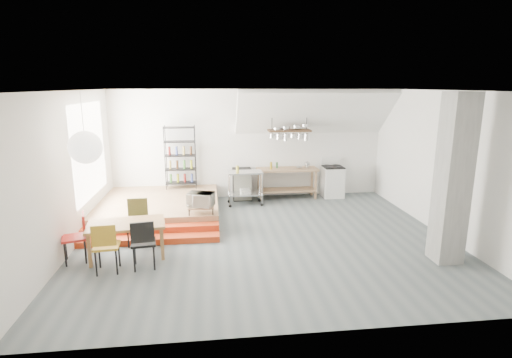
{
  "coord_description": "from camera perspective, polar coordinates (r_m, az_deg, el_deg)",
  "views": [
    {
      "loc": [
        -1.16,
        -8.21,
        3.3
      ],
      "look_at": [
        -0.11,
        0.8,
        1.17
      ],
      "focal_mm": 28.0,
      "sensor_mm": 36.0,
      "label": 1
    }
  ],
  "objects": [
    {
      "name": "dining_table",
      "position": [
        8.22,
        -18.03,
        -6.49
      ],
      "size": [
        1.56,
        1.02,
        0.69
      ],
      "rotation": [
        0.0,
        0.0,
        0.14
      ],
      "color": "brown",
      "rests_on": "ground"
    },
    {
      "name": "floor",
      "position": [
        8.92,
        1.29,
        -8.48
      ],
      "size": [
        8.0,
        8.0,
        0.0
      ],
      "primitive_type": "plane",
      "color": "#535D60",
      "rests_on": "ground"
    },
    {
      "name": "window_pane",
      "position": [
        10.22,
        -22.66,
        3.77
      ],
      "size": [
        0.02,
        2.5,
        2.2
      ],
      "primitive_type": "cube",
      "color": "white",
      "rests_on": "wall_left"
    },
    {
      "name": "wall_right",
      "position": [
        9.85,
        25.08,
        2.03
      ],
      "size": [
        0.04,
        7.0,
        3.2
      ],
      "primitive_type": "cube",
      "color": "silver",
      "rests_on": "ground"
    },
    {
      "name": "chair_black",
      "position": [
        7.6,
        -15.83,
        -8.4
      ],
      "size": [
        0.49,
        0.49,
        0.95
      ],
      "rotation": [
        0.0,
        0.0,
        3.28
      ],
      "color": "black",
      "rests_on": "ground"
    },
    {
      "name": "step_lower",
      "position": [
        8.97,
        -14.96,
        -8.37
      ],
      "size": [
        3.0,
        0.35,
        0.13
      ],
      "primitive_type": "cube",
      "color": "#C13A16",
      "rests_on": "ground"
    },
    {
      "name": "platform",
      "position": [
        10.75,
        -13.57,
        -3.91
      ],
      "size": [
        3.0,
        3.0,
        0.4
      ],
      "primitive_type": "cube",
      "color": "#926949",
      "rests_on": "ground"
    },
    {
      "name": "ceiling",
      "position": [
        8.29,
        1.4,
        12.54
      ],
      "size": [
        8.0,
        7.0,
        0.02
      ],
      "primitive_type": "cube",
      "color": "white",
      "rests_on": "wall_back"
    },
    {
      "name": "stove",
      "position": [
        12.27,
        10.87,
        -0.3
      ],
      "size": [
        0.6,
        0.6,
        1.18
      ],
      "color": "white",
      "rests_on": "ground"
    },
    {
      "name": "chair_mustard",
      "position": [
        7.64,
        -20.69,
        -8.62
      ],
      "size": [
        0.47,
        0.47,
        0.95
      ],
      "rotation": [
        0.0,
        0.0,
        3.22
      ],
      "color": "#B5871F",
      "rests_on": "ground"
    },
    {
      "name": "wire_shelving",
      "position": [
        11.61,
        -10.75,
        3.21
      ],
      "size": [
        0.88,
        0.38,
        1.8
      ],
      "color": "black",
      "rests_on": "platform"
    },
    {
      "name": "slope_ceiling",
      "position": [
        11.52,
        8.33,
        9.36
      ],
      "size": [
        4.4,
        1.44,
        1.32
      ],
      "primitive_type": "cube",
      "rotation": [
        -0.73,
        0.0,
        0.0
      ],
      "color": "white",
      "rests_on": "wall_back"
    },
    {
      "name": "paper_lantern",
      "position": [
        7.92,
        -23.19,
        4.17
      ],
      "size": [
        0.6,
        0.6,
        0.6
      ],
      "primitive_type": "sphere",
      "color": "white",
      "rests_on": "ceiling"
    },
    {
      "name": "step_upper",
      "position": [
        9.27,
        -14.68,
        -7.2
      ],
      "size": [
        3.0,
        0.35,
        0.27
      ],
      "primitive_type": "cube",
      "color": "#C13A16",
      "rests_on": "ground"
    },
    {
      "name": "chair_olive",
      "position": [
        8.86,
        -16.57,
        -5.27
      ],
      "size": [
        0.45,
        0.45,
        0.96
      ],
      "rotation": [
        0.0,
        0.0,
        0.03
      ],
      "color": "brown",
      "rests_on": "ground"
    },
    {
      "name": "rolling_cart",
      "position": [
        11.2,
        -1.57,
        -0.61
      ],
      "size": [
        0.99,
        0.57,
        0.96
      ],
      "rotation": [
        0.0,
        0.0,
        0.02
      ],
      "color": "silver",
      "rests_on": "ground"
    },
    {
      "name": "bowl",
      "position": [
        11.85,
        6.18,
        1.63
      ],
      "size": [
        0.25,
        0.25,
        0.05
      ],
      "primitive_type": "imported",
      "rotation": [
        0.0,
        0.0,
        0.38
      ],
      "color": "silver",
      "rests_on": "kitchen_counter"
    },
    {
      "name": "microwave",
      "position": [
        9.32,
        -7.9,
        -2.92
      ],
      "size": [
        0.67,
        0.54,
        0.32
      ],
      "primitive_type": "imported",
      "rotation": [
        0.0,
        0.0,
        -0.28
      ],
      "color": "beige",
      "rests_on": "microwave_shelf"
    },
    {
      "name": "pot_rack",
      "position": [
        11.44,
        4.93,
        6.54
      ],
      "size": [
        1.2,
        0.5,
        1.43
      ],
      "color": "#3A2417",
      "rests_on": "ceiling"
    },
    {
      "name": "kitchen_counter",
      "position": [
        11.89,
        4.46,
        0.19
      ],
      "size": [
        1.8,
        0.6,
        0.91
      ],
      "color": "#926949",
      "rests_on": "ground"
    },
    {
      "name": "chair_red",
      "position": [
        8.36,
        -24.06,
        -7.09
      ],
      "size": [
        0.54,
        0.54,
        0.94
      ],
      "rotation": [
        0.0,
        0.0,
        -1.28
      ],
      "color": "#B11F19",
      "rests_on": "ground"
    },
    {
      "name": "microwave_shelf",
      "position": [
        9.38,
        -7.86,
        -3.98
      ],
      "size": [
        0.6,
        0.4,
        0.16
      ],
      "color": "#926949",
      "rests_on": "platform"
    },
    {
      "name": "wall_back",
      "position": [
        11.89,
        -1.01,
        5.01
      ],
      "size": [
        8.0,
        0.04,
        3.2
      ],
      "primitive_type": "cube",
      "color": "silver",
      "rests_on": "ground"
    },
    {
      "name": "concrete_column",
      "position": [
        8.24,
        26.31,
        -0.07
      ],
      "size": [
        0.5,
        0.5,
        3.2
      ],
      "primitive_type": "cube",
      "color": "slate",
      "rests_on": "ground"
    },
    {
      "name": "wall_left",
      "position": [
        8.85,
        -25.25,
        0.88
      ],
      "size": [
        0.04,
        7.0,
        3.2
      ],
      "primitive_type": "cube",
      "color": "silver",
      "rests_on": "ground"
    },
    {
      "name": "mini_fridge",
      "position": [
        11.79,
        -2.01,
        -0.72
      ],
      "size": [
        0.54,
        0.54,
        0.92
      ],
      "primitive_type": "cube",
      "color": "black",
      "rests_on": "ground"
    }
  ]
}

